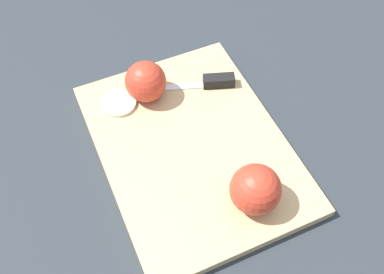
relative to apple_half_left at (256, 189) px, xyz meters
The scene contains 6 objects.
ground_plane 0.15m from the apple_half_left, 24.81° to the left, with size 4.00×4.00×0.00m, color #282D33.
cutting_board 0.15m from the apple_half_left, 24.81° to the left, with size 0.43×0.34×0.02m.
apple_half_left is the anchor object (origin of this frame).
apple_half_right 0.27m from the apple_half_left, 22.83° to the left, with size 0.07×0.07×0.07m.
knife 0.24m from the apple_half_left, ahead, with size 0.04×0.14×0.02m.
apple_slice 0.29m from the apple_half_left, 32.82° to the left, with size 0.06×0.06×0.01m.
Camera 1 is at (-0.40, 0.12, 0.63)m, focal length 42.00 mm.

